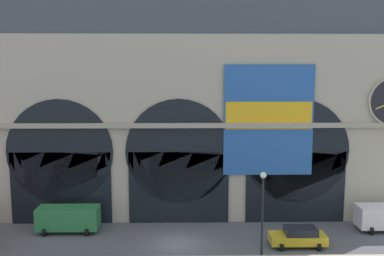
% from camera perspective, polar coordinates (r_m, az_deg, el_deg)
% --- Properties ---
extents(ground_plane, '(200.00, 200.00, 0.00)m').
position_cam_1_polar(ground_plane, '(36.03, -1.83, -14.98)').
color(ground_plane, '#54565B').
extents(station_building, '(44.42, 5.61, 20.65)m').
position_cam_1_polar(station_building, '(40.96, -1.68, 2.37)').
color(station_building, '#B2A891').
rests_on(station_building, ground).
extents(van_midwest, '(5.20, 2.48, 2.20)m').
position_cam_1_polar(van_midwest, '(39.46, -15.92, -11.27)').
color(van_midwest, '#2D7A42').
rests_on(van_midwest, ground).
extents(car_mideast, '(4.40, 2.22, 1.55)m').
position_cam_1_polar(car_mideast, '(36.31, 13.77, -13.66)').
color(car_mideast, gold).
rests_on(car_mideast, ground).
extents(street_lamp_quayside, '(0.44, 0.44, 6.90)m').
position_cam_1_polar(street_lamp_quayside, '(31.08, 9.23, -10.19)').
color(street_lamp_quayside, black).
rests_on(street_lamp_quayside, ground).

